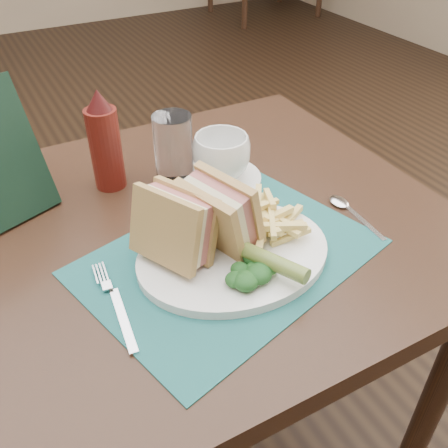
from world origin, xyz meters
The scene contains 15 objects.
floor centered at (0.00, 0.00, 0.00)m, with size 7.00×7.00×0.00m, color black.
table_main centered at (0.00, -0.50, 0.38)m, with size 0.90×0.75×0.75m, color black, non-canonical shape.
placemat centered at (0.03, -0.62, 0.75)m, with size 0.43×0.31×0.00m, color #1A5554.
plate centered at (0.04, -0.62, 0.76)m, with size 0.30×0.24×0.01m, color white, non-canonical shape.
sandwich_half_a centered at (-0.06, -0.60, 0.82)m, with size 0.06×0.11×0.10m, color tan, non-canonical shape.
sandwich_half_b centered at (0.01, -0.60, 0.83)m, with size 0.06×0.12×0.11m, color #D9B269, non-canonical shape.
kale_garnish centered at (0.03, -0.68, 0.78)m, with size 0.11×0.08×0.03m, color #163D19, non-canonical shape.
pickle_spear centered at (0.06, -0.69, 0.79)m, with size 0.02×0.02×0.12m, color #5C732B.
fries_pile centered at (0.11, -0.60, 0.79)m, with size 0.18×0.20×0.05m, color #E7CE73, non-canonical shape.
fork centered at (-0.16, -0.63, 0.76)m, with size 0.03×0.17×0.01m, color silver, non-canonical shape.
spoon centered at (0.27, -0.63, 0.76)m, with size 0.03×0.15×0.01m, color silver, non-canonical shape.
saucer centered at (0.13, -0.42, 0.76)m, with size 0.15×0.15×0.01m, color white.
coffee_cup centered at (0.13, -0.42, 0.80)m, with size 0.11×0.11×0.08m, color white.
drinking_glass centered at (0.05, -0.37, 0.81)m, with size 0.07×0.07×0.13m, color white.
ketchup_bottle centered at (-0.06, -0.33, 0.84)m, with size 0.06×0.06×0.19m, color #54140E, non-canonical shape.
Camera 1 is at (-0.25, -1.12, 1.26)m, focal length 40.00 mm.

